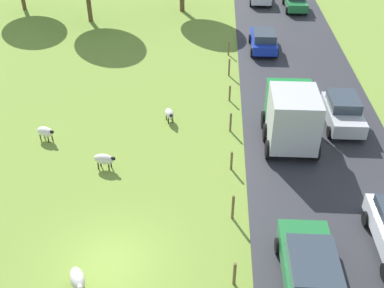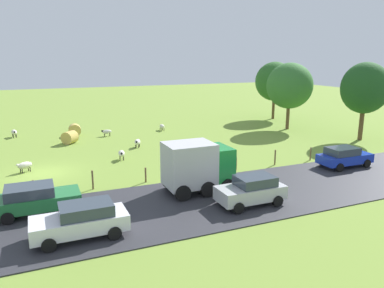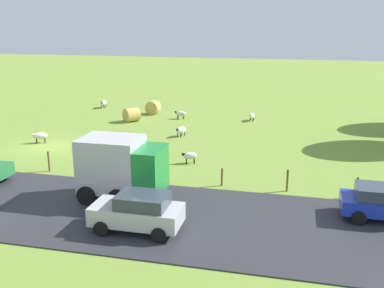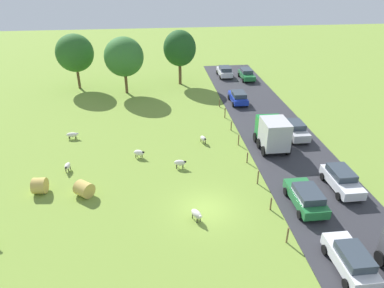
{
  "view_description": "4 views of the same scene",
  "coord_description": "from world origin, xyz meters",
  "px_view_note": "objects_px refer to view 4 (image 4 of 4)",
  "views": [
    {
      "loc": [
        3.89,
        -12.36,
        14.16
      ],
      "look_at": [
        2.86,
        6.52,
        1.36
      ],
      "focal_mm": 43.78,
      "sensor_mm": 36.0,
      "label": 1
    },
    {
      "loc": [
        28.35,
        -0.23,
        8.41
      ],
      "look_at": [
        2.26,
        10.95,
        1.72
      ],
      "focal_mm": 34.69,
      "sensor_mm": 36.0,
      "label": 2
    },
    {
      "loc": [
        28.02,
        17.3,
        8.93
      ],
      "look_at": [
        1.29,
        10.94,
        1.29
      ],
      "focal_mm": 41.95,
      "sensor_mm": 36.0,
      "label": 3
    },
    {
      "loc": [
        -3.56,
        -21.67,
        16.97
      ],
      "look_at": [
        -0.28,
        7.0,
        1.94
      ],
      "focal_mm": 33.45,
      "sensor_mm": 36.0,
      "label": 4
    }
  ],
  "objects_px": {
    "sheep_2": "(203,138)",
    "car_1": "(238,97)",
    "sheep_3": "(67,166)",
    "tree_2": "(124,57)",
    "sheep_0": "(139,153)",
    "hay_bale_0": "(40,186)",
    "car_5": "(342,179)",
    "car_3": "(225,71)",
    "sheep_6": "(72,135)",
    "car_7": "(295,130)",
    "tree_1": "(75,53)",
    "tree_0": "(180,48)",
    "sheep_4": "(197,214)",
    "sheep_5": "(180,163)",
    "car_2": "(351,259)",
    "car_4": "(306,197)",
    "truck_1": "(273,133)",
    "hay_bale_1": "(84,189)",
    "car_0": "(246,74)"
  },
  "relations": [
    {
      "from": "car_0",
      "to": "car_5",
      "type": "bearing_deg",
      "value": -89.47
    },
    {
      "from": "hay_bale_0",
      "to": "car_1",
      "type": "bearing_deg",
      "value": 41.19
    },
    {
      "from": "tree_0",
      "to": "car_4",
      "type": "height_order",
      "value": "tree_0"
    },
    {
      "from": "sheep_4",
      "to": "car_5",
      "type": "height_order",
      "value": "car_5"
    },
    {
      "from": "tree_1",
      "to": "car_0",
      "type": "height_order",
      "value": "tree_1"
    },
    {
      "from": "car_2",
      "to": "car_7",
      "type": "relative_size",
      "value": 1.08
    },
    {
      "from": "hay_bale_0",
      "to": "car_7",
      "type": "height_order",
      "value": "car_7"
    },
    {
      "from": "car_2",
      "to": "sheep_4",
      "type": "bearing_deg",
      "value": 146.21
    },
    {
      "from": "sheep_3",
      "to": "tree_2",
      "type": "bearing_deg",
      "value": 78.27
    },
    {
      "from": "sheep_6",
      "to": "car_7",
      "type": "distance_m",
      "value": 23.52
    },
    {
      "from": "car_4",
      "to": "hay_bale_1",
      "type": "bearing_deg",
      "value": 168.77
    },
    {
      "from": "tree_0",
      "to": "tree_2",
      "type": "relative_size",
      "value": 1.02
    },
    {
      "from": "tree_2",
      "to": "truck_1",
      "type": "distance_m",
      "value": 24.18
    },
    {
      "from": "hay_bale_1",
      "to": "car_3",
      "type": "height_order",
      "value": "car_3"
    },
    {
      "from": "sheep_2",
      "to": "sheep_5",
      "type": "distance_m",
      "value": 5.45
    },
    {
      "from": "sheep_6",
      "to": "sheep_2",
      "type": "bearing_deg",
      "value": -10.58
    },
    {
      "from": "tree_2",
      "to": "car_4",
      "type": "distance_m",
      "value": 31.98
    },
    {
      "from": "sheep_6",
      "to": "car_4",
      "type": "distance_m",
      "value": 24.25
    },
    {
      "from": "sheep_2",
      "to": "sheep_6",
      "type": "distance_m",
      "value": 13.81
    },
    {
      "from": "hay_bale_1",
      "to": "tree_1",
      "type": "bearing_deg",
      "value": 99.84
    },
    {
      "from": "tree_2",
      "to": "car_3",
      "type": "bearing_deg",
      "value": 21.54
    },
    {
      "from": "sheep_6",
      "to": "car_4",
      "type": "xyz_separation_m",
      "value": [
        19.82,
        -13.97,
        0.42
      ]
    },
    {
      "from": "hay_bale_1",
      "to": "sheep_3",
      "type": "bearing_deg",
      "value": 117.29
    },
    {
      "from": "sheep_5",
      "to": "hay_bale_0",
      "type": "xyz_separation_m",
      "value": [
        -11.58,
        -2.53,
        0.11
      ]
    },
    {
      "from": "car_1",
      "to": "car_7",
      "type": "relative_size",
      "value": 1.07
    },
    {
      "from": "sheep_2",
      "to": "car_5",
      "type": "xyz_separation_m",
      "value": [
        10.08,
        -9.47,
        0.4
      ]
    },
    {
      "from": "sheep_3",
      "to": "tree_1",
      "type": "height_order",
      "value": "tree_1"
    },
    {
      "from": "tree_2",
      "to": "sheep_6",
      "type": "bearing_deg",
      "value": -109.63
    },
    {
      "from": "tree_2",
      "to": "truck_1",
      "type": "bearing_deg",
      "value": -50.75
    },
    {
      "from": "car_3",
      "to": "sheep_5",
      "type": "bearing_deg",
      "value": -109.18
    },
    {
      "from": "sheep_4",
      "to": "car_7",
      "type": "bearing_deg",
      "value": 45.28
    },
    {
      "from": "car_1",
      "to": "car_5",
      "type": "xyz_separation_m",
      "value": [
        3.94,
        -20.23,
        0.04
      ]
    },
    {
      "from": "sheep_0",
      "to": "sheep_4",
      "type": "distance_m",
      "value": 10.68
    },
    {
      "from": "sheep_0",
      "to": "car_0",
      "type": "relative_size",
      "value": 0.26
    },
    {
      "from": "sheep_4",
      "to": "hay_bale_1",
      "type": "bearing_deg",
      "value": 154.76
    },
    {
      "from": "truck_1",
      "to": "car_4",
      "type": "height_order",
      "value": "truck_1"
    },
    {
      "from": "sheep_5",
      "to": "sheep_6",
      "type": "relative_size",
      "value": 0.91
    },
    {
      "from": "sheep_2",
      "to": "car_1",
      "type": "distance_m",
      "value": 12.4
    },
    {
      "from": "car_1",
      "to": "car_7",
      "type": "distance_m",
      "value": 11.31
    },
    {
      "from": "truck_1",
      "to": "car_7",
      "type": "relative_size",
      "value": 1.06
    },
    {
      "from": "car_2",
      "to": "sheep_3",
      "type": "bearing_deg",
      "value": 144.3
    },
    {
      "from": "hay_bale_0",
      "to": "car_2",
      "type": "height_order",
      "value": "car_2"
    },
    {
      "from": "sheep_6",
      "to": "tree_2",
      "type": "xyz_separation_m",
      "value": [
        5.02,
        14.06,
        4.65
      ]
    },
    {
      "from": "sheep_3",
      "to": "car_7",
      "type": "relative_size",
      "value": 0.29
    },
    {
      "from": "hay_bale_0",
      "to": "car_3",
      "type": "distance_m",
      "value": 36.5
    },
    {
      "from": "sheep_0",
      "to": "sheep_3",
      "type": "relative_size",
      "value": 1.03
    },
    {
      "from": "truck_1",
      "to": "car_4",
      "type": "bearing_deg",
      "value": -92.09
    },
    {
      "from": "car_1",
      "to": "car_7",
      "type": "xyz_separation_m",
      "value": [
        3.66,
        -10.7,
        0.05
      ]
    },
    {
      "from": "car_3",
      "to": "tree_2",
      "type": "bearing_deg",
      "value": -158.46
    },
    {
      "from": "sheep_3",
      "to": "car_7",
      "type": "xyz_separation_m",
      "value": [
        22.65,
        4.09,
        0.43
      ]
    }
  ]
}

